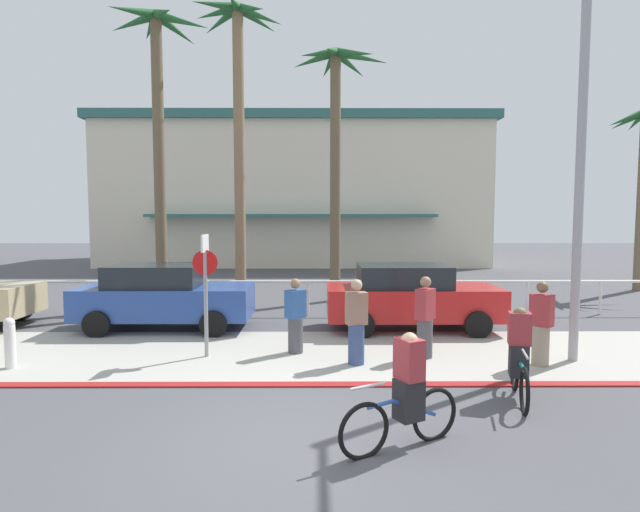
% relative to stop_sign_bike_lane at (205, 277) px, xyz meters
% --- Properties ---
extents(ground_plane, '(80.00, 80.00, 0.00)m').
position_rel_stop_sign_bike_lane_xyz_m(ground_plane, '(2.03, 6.04, -1.68)').
color(ground_plane, '#4C4C51').
extents(sidewalk_strip, '(44.00, 4.00, 0.02)m').
position_rel_stop_sign_bike_lane_xyz_m(sidewalk_strip, '(2.03, 0.24, -1.67)').
color(sidewalk_strip, '#ADAAA0').
rests_on(sidewalk_strip, ground).
extents(curb_paint, '(44.00, 0.24, 0.03)m').
position_rel_stop_sign_bike_lane_xyz_m(curb_paint, '(2.03, -1.76, -1.66)').
color(curb_paint, maroon).
rests_on(curb_paint, ground).
extents(building_backdrop, '(23.44, 11.60, 8.89)m').
position_rel_stop_sign_bike_lane_xyz_m(building_backdrop, '(0.88, 23.13, 2.78)').
color(building_backdrop, beige).
rests_on(building_backdrop, ground).
extents(rail_fence, '(26.34, 0.08, 1.04)m').
position_rel_stop_sign_bike_lane_xyz_m(rail_fence, '(2.03, 4.54, -0.84)').
color(rail_fence, white).
rests_on(rail_fence, ground).
extents(stop_sign_bike_lane, '(0.52, 0.56, 2.56)m').
position_rel_stop_sign_bike_lane_xyz_m(stop_sign_bike_lane, '(0.00, 0.00, 0.00)').
color(stop_sign_bike_lane, gray).
rests_on(stop_sign_bike_lane, ground).
extents(bollard_0, '(0.20, 0.20, 1.00)m').
position_rel_stop_sign_bike_lane_xyz_m(bollard_0, '(-3.58, -0.79, -1.16)').
color(bollard_0, white).
rests_on(bollard_0, ground).
extents(streetlight_curb, '(0.24, 2.54, 7.50)m').
position_rel_stop_sign_bike_lane_xyz_m(streetlight_curb, '(7.48, -0.56, 2.60)').
color(streetlight_curb, '#9EA0A5').
rests_on(streetlight_curb, ground).
extents(palm_tree_1, '(3.14, 3.28, 9.41)m').
position_rel_stop_sign_bike_lane_xyz_m(palm_tree_1, '(-2.74, 6.01, 5.00)').
color(palm_tree_1, brown).
rests_on(palm_tree_1, ground).
extents(palm_tree_2, '(2.97, 2.90, 9.85)m').
position_rel_stop_sign_bike_lane_xyz_m(palm_tree_2, '(-0.30, 6.59, 5.50)').
color(palm_tree_2, '#846B4C').
rests_on(palm_tree_2, ground).
extents(palm_tree_3, '(3.37, 3.37, 8.61)m').
position_rel_stop_sign_bike_lane_xyz_m(palm_tree_3, '(2.97, 7.10, 4.66)').
color(palm_tree_3, brown).
rests_on(palm_tree_3, ground).
extents(car_blue_1, '(4.40, 2.02, 1.69)m').
position_rel_stop_sign_bike_lane_xyz_m(car_blue_1, '(-1.68, 2.63, -0.81)').
color(car_blue_1, '#284793').
rests_on(car_blue_1, ground).
extents(car_red_2, '(4.40, 2.02, 1.69)m').
position_rel_stop_sign_bike_lane_xyz_m(car_red_2, '(4.71, 2.52, -0.81)').
color(car_red_2, red).
rests_on(car_red_2, ground).
extents(cyclist_teal_0, '(0.51, 1.78, 1.50)m').
position_rel_stop_sign_bike_lane_xyz_m(cyclist_teal_0, '(5.54, -2.40, -0.98)').
color(cyclist_teal_0, black).
rests_on(cyclist_teal_0, ground).
extents(cyclist_blue_1, '(1.64, 0.90, 1.50)m').
position_rel_stop_sign_bike_lane_xyz_m(cyclist_blue_1, '(3.42, -4.10, -0.98)').
color(cyclist_blue_1, black).
rests_on(cyclist_blue_1, ground).
extents(pedestrian_0, '(0.46, 0.47, 1.70)m').
position_rel_stop_sign_bike_lane_xyz_m(pedestrian_0, '(4.52, -0.10, -0.89)').
color(pedestrian_0, '#4C4C51').
rests_on(pedestrian_0, ground).
extents(pedestrian_1, '(0.47, 0.47, 1.67)m').
position_rel_stop_sign_bike_lane_xyz_m(pedestrian_1, '(6.66, -0.67, -0.91)').
color(pedestrian_1, gray).
rests_on(pedestrian_1, ground).
extents(pedestrian_2, '(0.47, 0.46, 1.62)m').
position_rel_stop_sign_bike_lane_xyz_m(pedestrian_2, '(1.84, 0.29, -0.94)').
color(pedestrian_2, '#4C4C51').
rests_on(pedestrian_2, ground).
extents(pedestrian_3, '(0.45, 0.38, 1.70)m').
position_rel_stop_sign_bike_lane_xyz_m(pedestrian_3, '(3.07, -0.55, -0.89)').
color(pedestrian_3, '#384C7A').
rests_on(pedestrian_3, ground).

